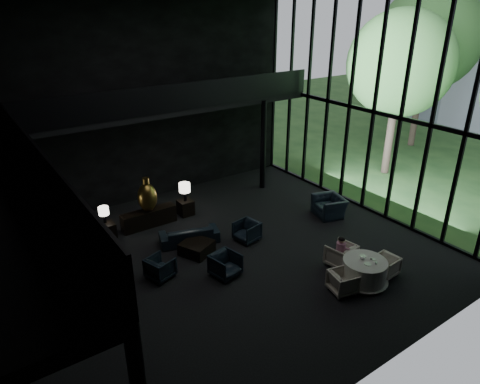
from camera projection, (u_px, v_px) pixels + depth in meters
floor at (221, 259)px, 14.17m from camera, size 14.00×12.00×0.02m
wall_back at (138, 106)px, 17.04m from camera, size 14.00×0.04×8.00m
wall_front at (388, 223)px, 8.05m from camera, size 14.00×0.04×8.00m
curtain_wall at (374, 112)px, 16.18m from camera, size 0.20×12.00×8.00m
mezzanine_back at (172, 108)px, 16.82m from camera, size 12.00×2.00×0.25m
railing_left at (32, 156)px, 9.69m from camera, size 0.06×12.00×1.00m
railing_back at (183, 96)px, 15.82m from camera, size 12.00×0.06×1.00m
column_nw at (13, 182)px, 15.02m from camera, size 0.24×0.24×4.00m
column_ne at (263, 146)px, 18.86m from camera, size 0.24×0.24×4.00m
tree_near at (400, 64)px, 19.29m from camera, size 4.80×4.80×7.65m
tree_far at (429, 39)px, 23.09m from camera, size 5.60×5.60×8.80m
console at (149, 218)px, 16.14m from camera, size 2.09×0.48×0.67m
bronze_urn at (147, 197)px, 15.74m from camera, size 0.71×0.71×1.32m
side_table_left at (107, 231)px, 15.33m from camera, size 0.52×0.52×0.58m
table_lamp_left at (104, 211)px, 15.13m from camera, size 0.37×0.37×0.61m
side_table_right at (186, 207)px, 17.04m from camera, size 0.55×0.55×0.61m
table_lamp_right at (185, 188)px, 16.69m from camera, size 0.44×0.44×0.75m
sofa at (189, 232)px, 15.03m from camera, size 2.13×1.17×0.80m
lounge_armchair_west at (160, 267)px, 13.10m from camera, size 0.87×0.90×0.75m
lounge_armchair_east at (247, 230)px, 15.14m from camera, size 0.88×0.92×0.82m
lounge_armchair_south at (225, 263)px, 13.17m from camera, size 0.99×0.94×0.87m
window_armchair at (329, 202)px, 16.87m from camera, size 1.19×1.51×1.16m
coffee_table at (197, 248)px, 14.43m from camera, size 1.24×1.24×0.42m
dining_table at (364, 273)px, 12.90m from camera, size 1.49×1.49×0.75m
dining_chair_north at (341, 253)px, 13.68m from camera, size 0.97×0.93×0.89m
dining_chair_east at (385, 266)px, 13.26m from camera, size 0.62×0.66×0.64m
dining_chair_west at (343, 281)px, 12.45m from camera, size 0.78×0.82×0.71m
child at (341, 246)px, 13.49m from camera, size 0.30×0.30×0.63m
plate_a at (368, 264)px, 12.55m from camera, size 0.23×0.23×0.01m
plate_b at (363, 256)px, 12.94m from camera, size 0.21×0.21×0.01m
saucer at (374, 259)px, 12.80m from camera, size 0.15×0.15×0.01m
coffee_cup at (371, 258)px, 12.79m from camera, size 0.09×0.09×0.05m
cereal_bowl at (363, 258)px, 12.78m from camera, size 0.15×0.15×0.08m
cream_pot at (376, 263)px, 12.55m from camera, size 0.07×0.07×0.07m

